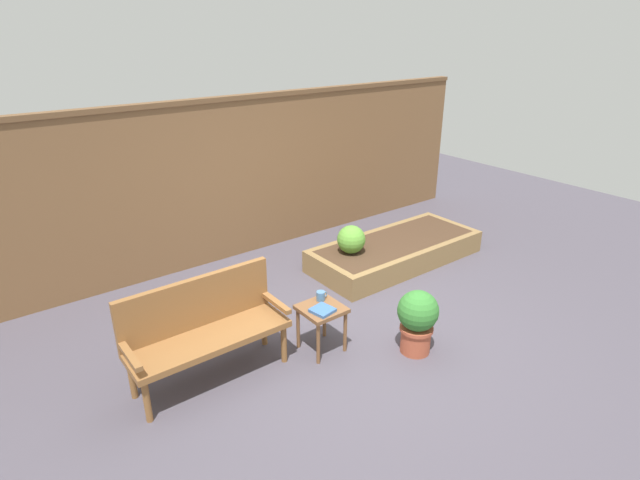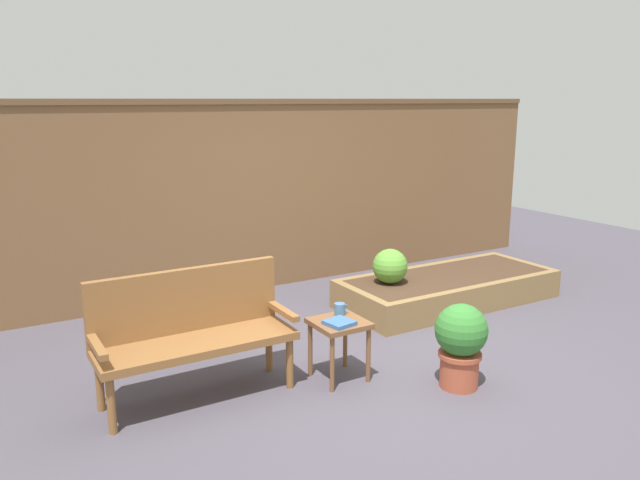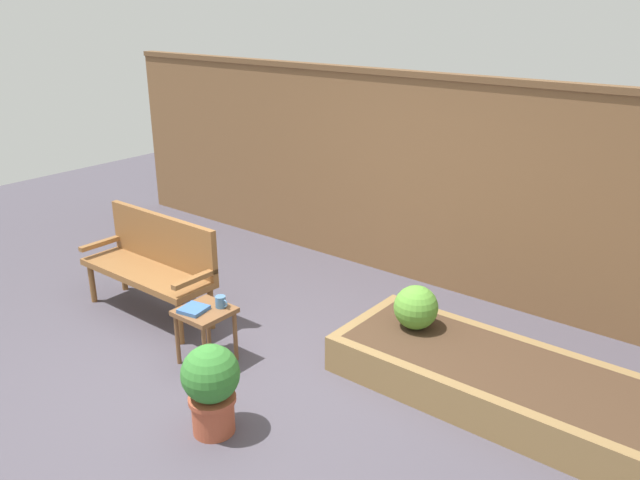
% 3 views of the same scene
% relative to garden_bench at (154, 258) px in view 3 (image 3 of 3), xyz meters
% --- Properties ---
extents(ground_plane, '(14.00, 14.00, 0.00)m').
position_rel_garden_bench_xyz_m(ground_plane, '(1.44, -0.40, -0.54)').
color(ground_plane, '#47424C').
extents(fence_back, '(8.40, 0.14, 2.16)m').
position_rel_garden_bench_xyz_m(fence_back, '(1.44, 2.20, 0.55)').
color(fence_back, brown).
rests_on(fence_back, ground_plane).
extents(garden_bench, '(1.44, 0.48, 0.94)m').
position_rel_garden_bench_xyz_m(garden_bench, '(0.00, 0.00, 0.00)').
color(garden_bench, brown).
rests_on(garden_bench, ground_plane).
extents(side_table, '(0.40, 0.40, 0.48)m').
position_rel_garden_bench_xyz_m(side_table, '(1.07, -0.33, -0.15)').
color(side_table, brown).
rests_on(side_table, ground_plane).
extents(cup_on_table, '(0.12, 0.09, 0.10)m').
position_rel_garden_bench_xyz_m(cup_on_table, '(1.14, -0.22, -0.02)').
color(cup_on_table, teal).
rests_on(cup_on_table, side_table).
extents(book_on_table, '(0.23, 0.23, 0.03)m').
position_rel_garden_bench_xyz_m(book_on_table, '(1.02, -0.41, -0.05)').
color(book_on_table, '#38609E').
rests_on(book_on_table, side_table).
extents(potted_boxwood, '(0.40, 0.40, 0.66)m').
position_rel_garden_bench_xyz_m(potted_boxwood, '(1.78, -0.92, -0.17)').
color(potted_boxwood, '#A84C33').
rests_on(potted_boxwood, ground_plane).
extents(raised_planter_bed, '(2.40, 1.00, 0.30)m').
position_rel_garden_bench_xyz_m(raised_planter_bed, '(3.10, 0.67, -0.39)').
color(raised_planter_bed, olive).
rests_on(raised_planter_bed, ground_plane).
extents(shrub_near_bench, '(0.36, 0.36, 0.36)m').
position_rel_garden_bench_xyz_m(shrub_near_bench, '(2.37, 0.76, -0.06)').
color(shrub_near_bench, brown).
rests_on(shrub_near_bench, raised_planter_bed).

